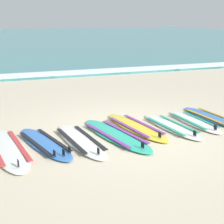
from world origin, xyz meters
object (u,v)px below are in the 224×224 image
(surfboard_6, at_px, (194,122))
(surfboard_0, at_px, (7,148))
(surfboard_4, at_px, (136,127))
(surfboard_3, at_px, (115,135))
(surfboard_2, at_px, (80,140))
(surfboard_5, at_px, (171,126))
(surfboard_7, at_px, (212,117))
(surfboard_1, at_px, (45,143))

(surfboard_6, bearing_deg, surfboard_0, -176.66)
(surfboard_6, bearing_deg, surfboard_4, 175.45)
(surfboard_3, bearing_deg, surfboard_4, 29.11)
(surfboard_0, distance_m, surfboard_4, 2.83)
(surfboard_2, xyz_separation_m, surfboard_5, (2.17, 0.17, 0.00))
(surfboard_6, bearing_deg, surfboard_3, -173.73)
(surfboard_2, relative_size, surfboard_7, 1.08)
(surfboard_1, relative_size, surfboard_5, 1.05)
(surfboard_0, height_order, surfboard_4, same)
(surfboard_2, bearing_deg, surfboard_6, 6.04)
(surfboard_1, bearing_deg, surfboard_4, 8.96)
(surfboard_0, bearing_deg, surfboard_6, 3.34)
(surfboard_5, bearing_deg, surfboard_3, -175.94)
(surfboard_4, bearing_deg, surfboard_0, -172.60)
(surfboard_5, xyz_separation_m, surfboard_7, (1.28, 0.28, 0.00))
(surfboard_4, bearing_deg, surfboard_5, -17.63)
(surfboard_1, bearing_deg, surfboard_3, -0.50)
(surfboard_2, bearing_deg, surfboard_1, 172.92)
(surfboard_2, height_order, surfboard_4, same)
(surfboard_5, relative_size, surfboard_6, 1.08)
(surfboard_0, bearing_deg, surfboard_2, -2.17)
(surfboard_4, xyz_separation_m, surfboard_5, (0.77, -0.25, 0.00))
(surfboard_2, height_order, surfboard_3, same)
(surfboard_5, distance_m, surfboard_6, 0.70)
(surfboard_7, bearing_deg, surfboard_2, -172.57)
(surfboard_3, bearing_deg, surfboard_7, 8.01)
(surfboard_4, bearing_deg, surfboard_2, -163.35)
(surfboard_4, height_order, surfboard_7, same)
(surfboard_0, xyz_separation_m, surfboard_4, (2.81, 0.36, 0.00))
(surfboard_0, height_order, surfboard_7, same)
(surfboard_1, xyz_separation_m, surfboard_6, (3.55, 0.21, -0.00))
(surfboard_1, bearing_deg, surfboard_0, -177.28)
(surfboard_3, height_order, surfboard_6, same)
(surfboard_5, bearing_deg, surfboard_0, -178.09)
(surfboard_7, bearing_deg, surfboard_0, -175.33)
(surfboard_0, xyz_separation_m, surfboard_6, (4.26, 0.25, 0.00))
(surfboard_0, distance_m, surfboard_5, 3.58)
(surfboard_3, bearing_deg, surfboard_0, -179.46)
(surfboard_4, bearing_deg, surfboard_3, -150.89)
(surfboard_2, distance_m, surfboard_6, 2.87)
(surfboard_5, bearing_deg, surfboard_1, -178.29)
(surfboard_3, relative_size, surfboard_4, 1.07)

